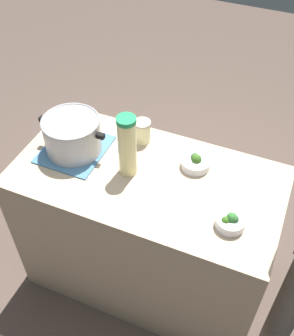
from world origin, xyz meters
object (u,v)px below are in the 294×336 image
object	(u,v)px
cooking_pot	(72,134)
broccoli_bowl_front	(196,163)
mason_jar	(142,131)
lemonade_pitcher	(127,146)
broccoli_bowl_center	(230,222)

from	to	relation	value
cooking_pot	broccoli_bowl_front	xyz separation A→B (m)	(0.59, 0.12, -0.08)
broccoli_bowl_front	mason_jar	bearing A→B (deg)	166.53
cooking_pot	lemonade_pitcher	distance (m)	0.31
lemonade_pitcher	broccoli_bowl_front	distance (m)	0.35
lemonade_pitcher	mason_jar	size ratio (longest dim) A/B	2.63
broccoli_bowl_center	broccoli_bowl_front	bearing A→B (deg)	131.08
cooking_pot	lemonade_pitcher	xyz separation A→B (m)	(0.31, -0.03, 0.06)
mason_jar	broccoli_bowl_front	xyz separation A→B (m)	(0.31, -0.07, -0.03)
lemonade_pitcher	broccoli_bowl_center	size ratio (longest dim) A/B	2.56
lemonade_pitcher	mason_jar	xyz separation A→B (m)	(-0.03, 0.23, -0.10)
mason_jar	broccoli_bowl_center	world-z (taller)	mason_jar
broccoli_bowl_center	lemonade_pitcher	bearing A→B (deg)	166.45
lemonade_pitcher	cooking_pot	bearing A→B (deg)	174.49
lemonade_pitcher	broccoli_bowl_center	xyz separation A→B (m)	(0.53, -0.13, -0.13)
cooking_pot	mason_jar	size ratio (longest dim) A/B	2.90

